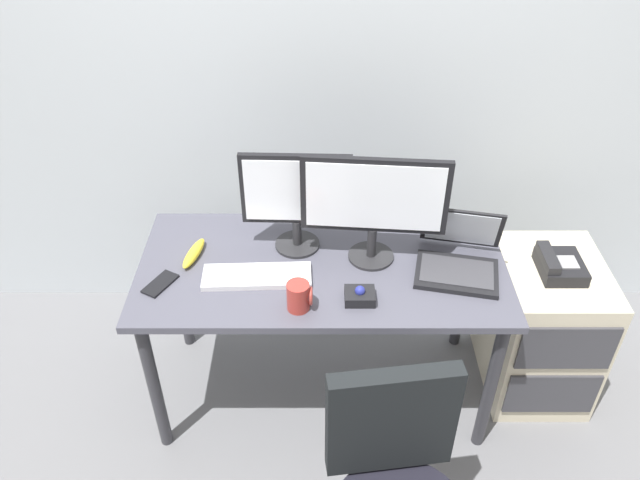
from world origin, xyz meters
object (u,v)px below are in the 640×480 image
laptop (456,256)px  banana (191,254)px  keyboard (255,276)px  coffee_mug (297,296)px  file_cabinet (538,326)px  cell_phone (158,284)px  monitor_main (372,202)px  trackball_mouse (358,295)px  desk_phone (556,265)px  monitor_side (294,197)px

laptop → banana: laptop is taller
keyboard → laptop: bearing=5.2°
laptop → coffee_mug: size_ratio=3.33×
keyboard → banana: size_ratio=2.18×
file_cabinet → cell_phone: cell_phone is taller
monitor_main → file_cabinet: bearing=1.4°
monitor_main → coffee_mug: 0.45m
laptop → trackball_mouse: bearing=-153.8°
trackball_mouse → coffee_mug: bearing=-169.7°
monitor_main → keyboard: 0.52m
trackball_mouse → desk_phone: bearing=17.1°
monitor_side → banana: (-0.41, -0.07, -0.22)m
monitor_main → monitor_side: 0.30m
file_cabinet → desk_phone: desk_phone is taller
cell_phone → coffee_mug: bearing=15.6°
monitor_main → banana: (-0.70, 0.00, -0.24)m
cell_phone → file_cabinet: bearing=35.6°
keyboard → trackball_mouse: bearing=-17.5°
desk_phone → trackball_mouse: (-0.81, -0.25, 0.07)m
file_cabinet → monitor_main: size_ratio=1.19×
keyboard → file_cabinet: bearing=6.9°
laptop → banana: (-1.03, 0.06, -0.03)m
monitor_main → coffee_mug: (-0.28, -0.29, -0.21)m
file_cabinet → trackball_mouse: trackball_mouse is taller
monitor_main → keyboard: size_ratio=1.32×
trackball_mouse → banana: trackball_mouse is taller
monitor_side → trackball_mouse: size_ratio=3.86×
coffee_mug → trackball_mouse: bearing=10.3°
keyboard → cell_phone: 0.36m
file_cabinet → keyboard: keyboard is taller
monitor_main → cell_phone: monitor_main is taller
file_cabinet → laptop: bearing=-170.0°
desk_phone → laptop: (-0.43, -0.06, 0.09)m
monitor_side → cell_phone: monitor_side is taller
monitor_main → monitor_side: (-0.29, 0.08, -0.03)m
file_cabinet → monitor_main: monitor_main is taller
trackball_mouse → cell_phone: (-0.74, 0.08, -0.02)m
trackball_mouse → cell_phone: bearing=173.5°
trackball_mouse → cell_phone: 0.75m
keyboard → coffee_mug: coffee_mug is taller
trackball_mouse → cell_phone: trackball_mouse is taller
keyboard → cell_phone: keyboard is taller
file_cabinet → desk_phone: size_ratio=3.27×
desk_phone → banana: (-1.45, -0.00, 0.06)m
file_cabinet → keyboard: 1.28m
coffee_mug → monitor_side: bearing=92.8°
monitor_side → keyboard: monitor_side is taller
file_cabinet → trackball_mouse: size_ratio=5.95×
monitor_side → coffee_mug: 0.41m
file_cabinet → desk_phone: bearing=-116.8°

